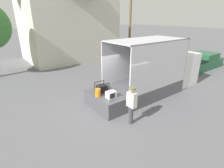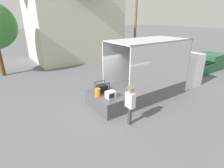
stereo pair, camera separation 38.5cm
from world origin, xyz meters
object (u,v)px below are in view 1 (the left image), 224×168
utility_pole (130,22)px  box_truck (161,75)px  orange_bucket (98,93)px  pickup_truck_green (200,62)px  portable_generator (102,88)px  worker_person (132,102)px  microwave (111,94)px

utility_pole → box_truck: bearing=-121.1°
orange_bucket → utility_pole: utility_pole is taller
utility_pole → pickup_truck_green: bearing=-78.9°
utility_pole → orange_bucket: bearing=-139.1°
portable_generator → orange_bucket: (-0.51, -0.37, 0.01)m
box_truck → orange_bucket: 5.00m
orange_bucket → worker_person: worker_person is taller
worker_person → box_truck: bearing=22.8°
box_truck → orange_bucket: bearing=-180.0°
box_truck → worker_person: 4.86m
worker_person → microwave: bearing=94.2°
microwave → worker_person: worker_person is taller
box_truck → utility_pole: bearing=58.9°
microwave → worker_person: 1.37m
box_truck → pickup_truck_green: bearing=7.7°
orange_bucket → portable_generator: bearing=35.9°
orange_bucket → pickup_truck_green: pickup_truck_green is taller
portable_generator → utility_pole: 13.60m
microwave → utility_pole: (10.07, 9.62, 3.04)m
microwave → portable_generator: portable_generator is taller
portable_generator → orange_bucket: portable_generator is taller
worker_person → orange_bucket: bearing=105.6°
microwave → orange_bucket: (-0.43, 0.52, 0.03)m
box_truck → microwave: size_ratio=14.64×
microwave → portable_generator: bearing=84.5°
pickup_truck_green → microwave: bearing=-172.8°
orange_bucket → utility_pole: (10.50, 9.10, 3.01)m
microwave → pickup_truck_green: size_ratio=0.09×
worker_person → pickup_truck_green: size_ratio=0.35×
box_truck → portable_generator: 4.50m
utility_pole → worker_person: bearing=-132.2°
worker_person → portable_generator: bearing=90.3°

